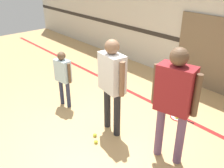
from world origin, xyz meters
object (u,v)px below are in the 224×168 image
person_student_left (63,73)px  person_student_right (174,95)px  person_instructor (112,78)px  tennis_ball_near_instructor (96,142)px  tennis_ball_stray_left (95,135)px  tennis_ball_by_spare_racket (177,117)px  racket_spare_on_floor (178,117)px

person_student_left → person_student_right: 2.53m
person_instructor → tennis_ball_near_instructor: size_ratio=26.30×
tennis_ball_near_instructor → tennis_ball_stray_left: same height
tennis_ball_by_spare_racket → tennis_ball_stray_left: size_ratio=1.00×
tennis_ball_by_spare_racket → person_student_right: bearing=-62.2°
person_student_right → person_student_left: bearing=-5.0°
person_instructor → tennis_ball_by_spare_racket: person_instructor is taller
tennis_ball_by_spare_racket → tennis_ball_stray_left: same height
person_student_right → tennis_ball_near_instructor: person_student_right is taller
person_student_right → tennis_ball_by_spare_racket: size_ratio=27.79×
tennis_ball_by_spare_racket → tennis_ball_near_instructor: bearing=-105.8°
tennis_ball_by_spare_racket → tennis_ball_stray_left: 1.70m
person_instructor → tennis_ball_near_instructor: (0.11, -0.46, -1.04)m
person_student_right → tennis_ball_near_instructor: bearing=19.6°
person_instructor → racket_spare_on_floor: 1.76m
person_student_left → person_student_right: (2.47, 0.35, 0.38)m
racket_spare_on_floor → tennis_ball_near_instructor: tennis_ball_near_instructor is taller
person_student_left → tennis_ball_near_instructor: size_ratio=18.51×
racket_spare_on_floor → tennis_ball_stray_left: tennis_ball_stray_left is taller
person_student_left → tennis_ball_stray_left: 1.50m
person_student_left → racket_spare_on_floor: bearing=27.8°
tennis_ball_stray_left → racket_spare_on_floor: bearing=68.9°
person_student_left → tennis_ball_by_spare_racket: bearing=26.6°
person_student_right → tennis_ball_stray_left: size_ratio=27.79×
person_instructor → tennis_ball_stray_left: size_ratio=26.30×
tennis_ball_near_instructor → tennis_ball_by_spare_racket: (0.48, 1.68, 0.00)m
tennis_ball_near_instructor → person_student_right: bearing=32.5°
racket_spare_on_floor → tennis_ball_near_instructor: size_ratio=7.88×
person_instructor → tennis_ball_by_spare_racket: size_ratio=26.30×
racket_spare_on_floor → tennis_ball_near_instructor: (-0.48, -1.74, 0.02)m
person_student_right → tennis_ball_by_spare_racket: 1.60m
tennis_ball_near_instructor → tennis_ball_stray_left: bearing=147.7°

